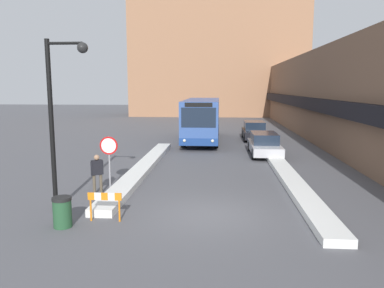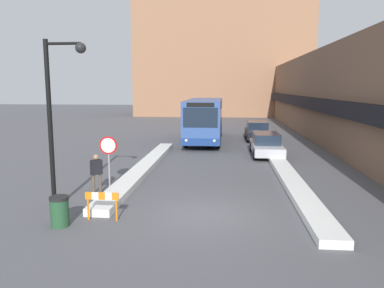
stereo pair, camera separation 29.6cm
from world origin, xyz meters
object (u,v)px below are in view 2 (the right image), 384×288
(construction_barricade, at_px, (102,201))
(city_bus, at_px, (205,119))
(parked_car_front, at_px, (266,144))
(stop_sign, at_px, (108,151))
(parked_car_middle, at_px, (257,131))
(pedestrian, at_px, (96,170))
(street_lamp, at_px, (58,105))
(trash_bin, at_px, (60,211))

(construction_barricade, bearing_deg, city_bus, 82.94)
(parked_car_front, xyz_separation_m, stop_sign, (-7.46, -8.68, 0.91))
(parked_car_middle, xyz_separation_m, pedestrian, (-7.75, -16.45, 0.21))
(stop_sign, distance_m, street_lamp, 3.54)
(stop_sign, bearing_deg, city_bus, 77.44)
(street_lamp, distance_m, construction_barricade, 3.63)
(stop_sign, height_order, construction_barricade, stop_sign)
(street_lamp, height_order, construction_barricade, street_lamp)
(pedestrian, bearing_deg, city_bus, 38.98)
(parked_car_front, relative_size, stop_sign, 2.16)
(city_bus, relative_size, parked_car_middle, 2.31)
(parked_car_front, height_order, trash_bin, parked_car_front)
(parked_car_front, height_order, street_lamp, street_lamp)
(city_bus, height_order, parked_car_front, city_bus)
(trash_bin, distance_m, construction_barricade, 1.31)
(trash_bin, bearing_deg, construction_barricade, 27.33)
(pedestrian, bearing_deg, construction_barricade, -105.74)
(parked_car_middle, bearing_deg, trash_bin, -110.82)
(street_lamp, relative_size, trash_bin, 6.17)
(street_lamp, xyz_separation_m, construction_barricade, (1.78, -1.01, -3.00))
(parked_car_middle, height_order, pedestrian, pedestrian)
(street_lamp, distance_m, trash_bin, 3.62)
(stop_sign, xyz_separation_m, street_lamp, (-0.82, -2.78, 2.04))
(stop_sign, relative_size, trash_bin, 2.37)
(street_lamp, relative_size, pedestrian, 3.65)
(pedestrian, distance_m, construction_barricade, 3.32)
(construction_barricade, bearing_deg, parked_car_middle, 71.59)
(street_lamp, bearing_deg, parked_car_middle, 65.91)
(parked_car_middle, relative_size, pedestrian, 2.82)
(parked_car_middle, distance_m, stop_sign, 17.43)
(parked_car_front, height_order, stop_sign, stop_sign)
(parked_car_middle, xyz_separation_m, stop_sign, (-7.46, -15.73, 0.87))
(pedestrian, distance_m, trash_bin, 3.69)
(parked_car_middle, bearing_deg, pedestrian, -115.22)
(pedestrian, relative_size, construction_barricade, 1.46)
(trash_bin, bearing_deg, stop_sign, 87.48)
(stop_sign, bearing_deg, construction_barricade, -75.73)
(pedestrian, bearing_deg, parked_car_middle, 26.79)
(trash_bin, bearing_deg, street_lamp, 111.41)
(parked_car_front, bearing_deg, parked_car_middle, 90.00)
(stop_sign, xyz_separation_m, pedestrian, (-0.29, -0.72, -0.66))
(city_bus, bearing_deg, street_lamp, -103.19)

